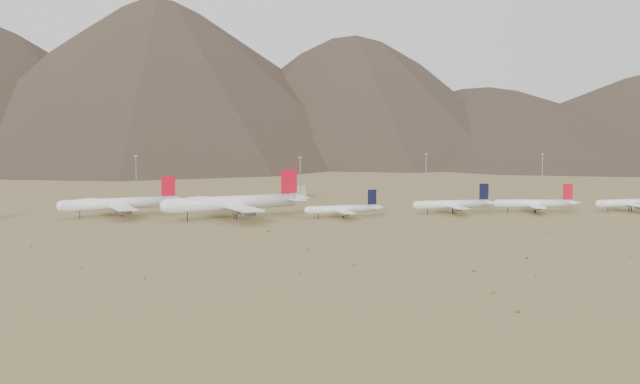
{
  "coord_description": "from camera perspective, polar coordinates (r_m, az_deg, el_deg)",
  "views": [
    {
      "loc": [
        -16.0,
        -355.68,
        47.35
      ],
      "look_at": [
        31.71,
        30.0,
        11.85
      ],
      "focal_mm": 45.0,
      "sensor_mm": 36.0,
      "label": 1
    }
  ],
  "objects": [
    {
      "name": "ground",
      "position": [
        359.18,
        -4.44,
        -2.37
      ],
      "size": [
        3000.0,
        3000.0,
        0.0
      ],
      "primitive_type": "plane",
      "color": "olive",
      "rests_on": "ground"
    },
    {
      "name": "mountain_ridge",
      "position": [
        1259.97,
        -6.39,
        9.86
      ],
      "size": [
        4400.0,
        1000.0,
        300.0
      ],
      "color": "brown",
      "rests_on": "ground"
    },
    {
      "name": "widebody_centre",
      "position": [
        400.39,
        -14.06,
        -0.79
      ],
      "size": [
        61.35,
        48.91,
        19.0
      ],
      "rotation": [
        0.0,
        0.0,
        0.34
      ],
      "color": "white",
      "rests_on": "ground"
    },
    {
      "name": "widebody_east",
      "position": [
        381.27,
        -6.18,
        -0.75
      ],
      "size": [
        73.34,
        58.62,
        22.85
      ],
      "rotation": [
        0.0,
        0.0,
        0.36
      ],
      "color": "white",
      "rests_on": "ground"
    },
    {
      "name": "narrowbody_a",
      "position": [
        383.92,
        1.7,
        -1.22
      ],
      "size": [
        40.15,
        29.27,
        13.34
      ],
      "rotation": [
        0.0,
        0.0,
        0.16
      ],
      "color": "white",
      "rests_on": "ground"
    },
    {
      "name": "narrowbody_b",
      "position": [
        406.89,
        9.51,
        -0.85
      ],
      "size": [
        44.88,
        32.46,
        14.83
      ],
      "rotation": [
        0.0,
        0.0,
        0.11
      ],
      "color": "white",
      "rests_on": "ground"
    },
    {
      "name": "narrowbody_c",
      "position": [
        419.06,
        15.1,
        -0.79
      ],
      "size": [
        44.53,
        32.3,
        14.74
      ],
      "rotation": [
        0.0,
        0.0,
        -0.13
      ],
      "color": "white",
      "rests_on": "ground"
    },
    {
      "name": "narrowbody_d",
      "position": [
        440.02,
        21.24,
        -0.71
      ],
      "size": [
        42.62,
        31.02,
        14.13
      ],
      "rotation": [
        0.0,
        0.0,
        0.15
      ],
      "color": "white",
      "rests_on": "ground"
    },
    {
      "name": "control_tower",
      "position": [
        479.75,
        -1.52,
        0.19
      ],
      "size": [
        8.0,
        8.0,
        12.0
      ],
      "color": "tan",
      "rests_on": "ground"
    },
    {
      "name": "mast_west",
      "position": [
        488.82,
        -12.94,
        1.2
      ],
      "size": [
        2.0,
        0.6,
        25.7
      ],
      "color": "gray",
      "rests_on": "ground"
    },
    {
      "name": "mast_centre",
      "position": [
        461.97,
        -1.41,
        1.1
      ],
      "size": [
        2.0,
        0.6,
        25.7
      ],
      "color": "gray",
      "rests_on": "ground"
    },
    {
      "name": "mast_east",
      "position": [
        511.37,
        7.55,
        1.46
      ],
      "size": [
        2.0,
        0.6,
        25.7
      ],
      "color": "gray",
      "rests_on": "ground"
    },
    {
      "name": "mast_far_east",
      "position": [
        525.65,
        15.53,
        1.41
      ],
      "size": [
        2.0,
        0.6,
        25.7
      ],
      "color": "gray",
      "rests_on": "ground"
    },
    {
      "name": "desert_scrub",
      "position": [
        274.05,
        -1.61,
        -4.66
      ],
      "size": [
        425.97,
        175.49,
        0.97
      ],
      "color": "brown",
      "rests_on": "ground"
    }
  ]
}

